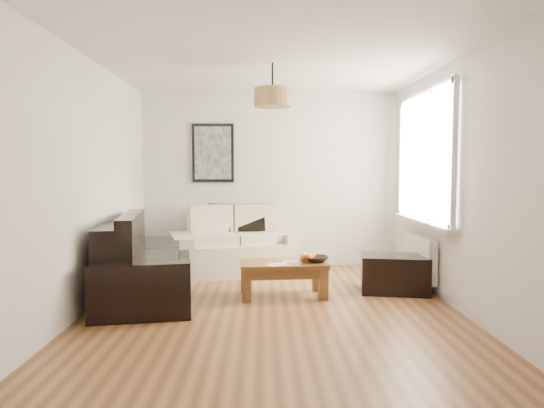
{
  "coord_description": "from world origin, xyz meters",
  "views": [
    {
      "loc": [
        -0.1,
        -4.96,
        1.44
      ],
      "look_at": [
        0.0,
        0.6,
        1.05
      ],
      "focal_mm": 31.67,
      "sensor_mm": 36.0,
      "label": 1
    }
  ],
  "objects_px": {
    "sofa_leather": "(147,260)",
    "ottoman": "(394,274)",
    "loveseat_cream": "(235,241)",
    "coffee_table": "(283,279)"
  },
  "relations": [
    {
      "from": "sofa_leather",
      "to": "ottoman",
      "type": "xyz_separation_m",
      "value": [
        2.88,
        0.15,
        -0.21
      ]
    },
    {
      "from": "loveseat_cream",
      "to": "coffee_table",
      "type": "distance_m",
      "value": 1.5
    },
    {
      "from": "sofa_leather",
      "to": "ottoman",
      "type": "bearing_deg",
      "value": -96.33
    },
    {
      "from": "loveseat_cream",
      "to": "ottoman",
      "type": "xyz_separation_m",
      "value": [
        1.95,
        -1.17,
        -0.22
      ]
    },
    {
      "from": "sofa_leather",
      "to": "coffee_table",
      "type": "bearing_deg",
      "value": -99.77
    },
    {
      "from": "sofa_leather",
      "to": "ottoman",
      "type": "relative_size",
      "value": 2.57
    },
    {
      "from": "loveseat_cream",
      "to": "sofa_leather",
      "type": "relative_size",
      "value": 0.89
    },
    {
      "from": "sofa_leather",
      "to": "coffee_table",
      "type": "relative_size",
      "value": 2.02
    },
    {
      "from": "loveseat_cream",
      "to": "coffee_table",
      "type": "xyz_separation_m",
      "value": [
        0.62,
        -1.34,
        -0.24
      ]
    },
    {
      "from": "loveseat_cream",
      "to": "ottoman",
      "type": "distance_m",
      "value": 2.29
    }
  ]
}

